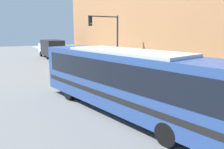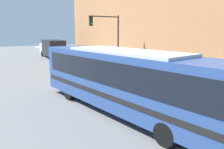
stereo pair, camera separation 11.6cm
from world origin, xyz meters
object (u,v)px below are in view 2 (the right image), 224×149
at_px(fire_hydrant, 164,79).
at_px(traffic_light_pole, 109,33).
at_px(parking_meter, 137,66).
at_px(pedestrian_near_corner, 152,69).
at_px(city_bus, 124,78).
at_px(delivery_truck, 52,48).

xyz_separation_m(fire_hydrant, traffic_light_pole, (-0.94, 7.05, 3.39)).
xyz_separation_m(parking_meter, pedestrian_near_corner, (0.52, -1.52, -0.06)).
height_order(traffic_light_pole, parking_meter, traffic_light_pole).
bearing_deg(pedestrian_near_corner, city_bus, -140.01).
xyz_separation_m(traffic_light_pole, parking_meter, (0.94, -3.53, -2.89)).
relative_size(fire_hydrant, traffic_light_pole, 0.15).
bearing_deg(pedestrian_near_corner, delivery_truck, 98.58).
relative_size(city_bus, pedestrian_near_corner, 7.57).
distance_m(parking_meter, pedestrian_near_corner, 1.61).
relative_size(traffic_light_pole, pedestrian_near_corner, 3.33).
height_order(traffic_light_pole, pedestrian_near_corner, traffic_light_pole).
height_order(delivery_truck, pedestrian_near_corner, delivery_truck).
bearing_deg(delivery_truck, traffic_light_pole, -83.93).
bearing_deg(fire_hydrant, parking_meter, 90.00).
bearing_deg(city_bus, delivery_truck, 73.33).
relative_size(delivery_truck, traffic_light_pole, 1.35).
bearing_deg(pedestrian_near_corner, traffic_light_pole, 106.12).
xyz_separation_m(fire_hydrant, parking_meter, (0.00, 3.53, 0.51)).
relative_size(fire_hydrant, parking_meter, 0.60).
distance_m(traffic_light_pole, pedestrian_near_corner, 6.03).
bearing_deg(delivery_truck, pedestrian_near_corner, -81.42).
xyz_separation_m(city_bus, delivery_truck, (3.08, 25.94, -0.32)).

